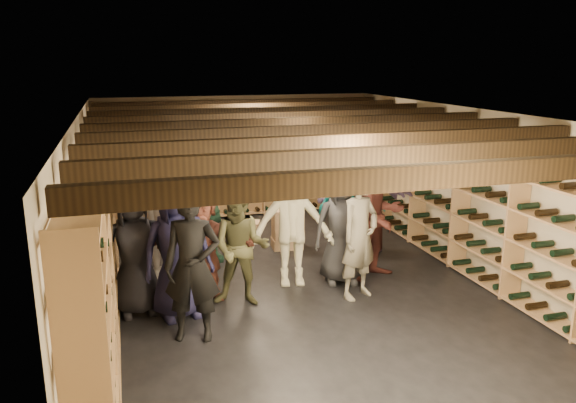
% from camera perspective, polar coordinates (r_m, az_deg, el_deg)
% --- Properties ---
extents(ground, '(8.00, 8.00, 0.00)m').
position_cam_1_polar(ground, '(8.02, 0.93, -8.42)').
color(ground, black).
rests_on(ground, ground).
extents(walls, '(5.52, 8.02, 2.40)m').
position_cam_1_polar(walls, '(7.64, 0.96, -0.08)').
color(walls, beige).
rests_on(walls, ground).
extents(ceiling, '(5.50, 8.00, 0.01)m').
position_cam_1_polar(ceiling, '(7.43, 1.00, 8.92)').
color(ceiling, beige).
rests_on(ceiling, walls).
extents(ceiling_joists, '(5.40, 7.12, 0.18)m').
position_cam_1_polar(ceiling_joists, '(7.45, 1.00, 7.85)').
color(ceiling_joists, black).
rests_on(ceiling_joists, ground).
extents(wine_rack_left, '(0.32, 7.50, 2.15)m').
position_cam_1_polar(wine_rack_left, '(7.34, -18.56, -2.45)').
color(wine_rack_left, tan).
rests_on(wine_rack_left, ground).
extents(wine_rack_right, '(0.32, 7.50, 2.15)m').
position_cam_1_polar(wine_rack_right, '(8.77, 17.17, 0.32)').
color(wine_rack_right, tan).
rests_on(wine_rack_right, ground).
extents(wine_rack_back, '(4.70, 0.30, 2.15)m').
position_cam_1_polar(wine_rack_back, '(11.29, -4.96, 3.91)').
color(wine_rack_back, tan).
rests_on(wine_rack_back, ground).
extents(crate_stack_left, '(0.52, 0.36, 0.68)m').
position_cam_1_polar(crate_stack_left, '(9.38, -0.10, -2.80)').
color(crate_stack_left, tan).
rests_on(crate_stack_left, ground).
extents(crate_stack_right, '(0.58, 0.48, 0.34)m').
position_cam_1_polar(crate_stack_right, '(9.87, -4.25, -3.01)').
color(crate_stack_right, tan).
rests_on(crate_stack_right, ground).
extents(crate_loose, '(0.56, 0.44, 0.17)m').
position_cam_1_polar(crate_loose, '(9.83, 6.21, -3.64)').
color(crate_loose, tan).
rests_on(crate_loose, ground).
extents(person_0, '(0.86, 0.61, 1.64)m').
position_cam_1_polar(person_0, '(7.14, -15.32, -4.79)').
color(person_0, black).
rests_on(person_0, ground).
extents(person_1, '(0.72, 0.58, 1.73)m').
position_cam_1_polar(person_1, '(6.33, -9.70, -6.51)').
color(person_1, black).
rests_on(person_1, ground).
extents(person_2, '(0.90, 0.81, 1.53)m').
position_cam_1_polar(person_2, '(7.17, -4.82, -4.73)').
color(person_2, brown).
rests_on(person_2, ground).
extents(person_3, '(1.26, 0.86, 1.80)m').
position_cam_1_polar(person_3, '(7.73, 0.46, -2.20)').
color(person_3, beige).
rests_on(person_3, ground).
extents(person_4, '(1.08, 0.49, 1.81)m').
position_cam_1_polar(person_4, '(8.47, 6.56, -0.80)').
color(person_4, '#128284').
rests_on(person_4, ground).
extents(person_5, '(1.44, 0.74, 1.48)m').
position_cam_1_polar(person_5, '(7.40, -8.77, -4.43)').
color(person_5, brown).
rests_on(person_5, ground).
extents(person_6, '(0.94, 0.70, 1.74)m').
position_cam_1_polar(person_6, '(6.92, -11.19, -4.75)').
color(person_6, '#1F1E42').
rests_on(person_6, ground).
extents(person_7, '(0.72, 0.62, 1.68)m').
position_cam_1_polar(person_7, '(7.41, 7.27, -3.54)').
color(person_7, gray).
rests_on(person_7, ground).
extents(person_8, '(1.07, 0.95, 1.84)m').
position_cam_1_polar(person_8, '(8.10, 9.29, -1.50)').
color(person_8, '#49201B').
rests_on(person_8, ground).
extents(person_9, '(1.31, 1.07, 1.77)m').
position_cam_1_polar(person_9, '(7.96, -12.97, -2.20)').
color(person_9, beige).
rests_on(person_9, ground).
extents(person_10, '(0.99, 0.67, 1.57)m').
position_cam_1_polar(person_10, '(8.74, -8.18, -1.19)').
color(person_10, '#224834').
rests_on(person_10, ground).
extents(person_11, '(1.66, 0.54, 1.78)m').
position_cam_1_polar(person_11, '(9.18, 7.53, 0.26)').
color(person_11, slate).
rests_on(person_11, ground).
extents(person_12, '(0.89, 0.67, 1.64)m').
position_cam_1_polar(person_12, '(7.89, 5.56, -2.53)').
color(person_12, '#34353A').
rests_on(person_12, ground).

